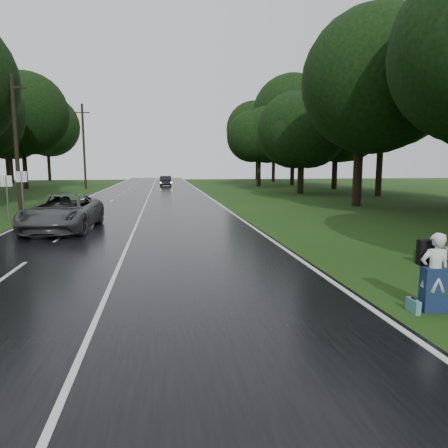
{
  "coord_description": "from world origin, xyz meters",
  "views": [
    {
      "loc": [
        1.38,
        -10.27,
        3.13
      ],
      "look_at": [
        3.46,
        3.53,
        1.1
      ],
      "focal_mm": 32.76,
      "sensor_mm": 36.0,
      "label": 1
    }
  ],
  "objects": [
    {
      "name": "ground",
      "position": [
        0.0,
        0.0,
        0.0
      ],
      "size": [
        160.0,
        160.0,
        0.0
      ],
      "primitive_type": "plane",
      "color": "#1F3E12",
      "rests_on": "ground"
    },
    {
      "name": "road",
      "position": [
        0.0,
        20.0,
        0.02
      ],
      "size": [
        12.0,
        140.0,
        0.04
      ],
      "primitive_type": "cube",
      "color": "black",
      "rests_on": "ground"
    },
    {
      "name": "lane_center",
      "position": [
        0.0,
        20.0,
        0.04
      ],
      "size": [
        0.12,
        140.0,
        0.01
      ],
      "primitive_type": "cube",
      "color": "silver",
      "rests_on": "road"
    },
    {
      "name": "grey_car",
      "position": [
        -3.33,
        9.89,
        0.9
      ],
      "size": [
        3.16,
        6.3,
        1.71
      ],
      "primitive_type": "imported",
      "rotation": [
        0.0,
        0.0,
        6.23
      ],
      "color": "#444749",
      "rests_on": "road"
    },
    {
      "name": "far_car",
      "position": [
        1.87,
        50.17,
        0.79
      ],
      "size": [
        1.72,
        4.57,
        1.49
      ],
      "primitive_type": "imported",
      "rotation": [
        0.0,
        0.0,
        3.11
      ],
      "color": "black",
      "rests_on": "road"
    },
    {
      "name": "hitchhiker",
      "position": [
        7.08,
        -2.56,
        0.8
      ],
      "size": [
        0.67,
        0.62,
        1.72
      ],
      "color": "silver",
      "rests_on": "ground"
    },
    {
      "name": "suitcase",
      "position": [
        6.63,
        -2.6,
        0.14
      ],
      "size": [
        0.13,
        0.41,
        0.29
      ],
      "primitive_type": "cube",
      "rotation": [
        0.0,
        0.0,
        6.26
      ],
      "color": "teal",
      "rests_on": "ground"
    },
    {
      "name": "utility_pole_mid",
      "position": [
        -8.5,
        20.01,
        0.0
      ],
      "size": [
        1.8,
        0.28,
        9.22
      ],
      "primitive_type": null,
      "color": "black",
      "rests_on": "ground"
    },
    {
      "name": "utility_pole_far",
      "position": [
        -8.5,
        45.08,
        0.0
      ],
      "size": [
        1.8,
        0.28,
        10.79
      ],
      "primitive_type": null,
      "color": "black",
      "rests_on": "ground"
    },
    {
      "name": "road_sign_a",
      "position": [
        -7.2,
        14.02,
        0.0
      ],
      "size": [
        0.61,
        0.1,
        2.54
      ],
      "primitive_type": null,
      "color": "white",
      "rests_on": "ground"
    },
    {
      "name": "road_sign_b",
      "position": [
        -7.2,
        16.54,
        0.0
      ],
      "size": [
        0.66,
        0.1,
        2.73
      ],
      "primitive_type": null,
      "color": "white",
      "rests_on": "ground"
    },
    {
      "name": "tree_left_f",
      "position": [
        -16.4,
        46.96,
        0.0
      ],
      "size": [
        10.85,
        10.85,
        16.95
      ],
      "primitive_type": null,
      "color": "black",
      "rests_on": "ground"
    },
    {
      "name": "tree_right_d",
      "position": [
        16.01,
        18.98,
        0.0
      ],
      "size": [
        9.94,
        9.94,
        15.52
      ],
      "primitive_type": null,
      "color": "black",
      "rests_on": "ground"
    },
    {
      "name": "tree_right_e",
      "position": [
        16.33,
        32.8,
        0.0
      ],
      "size": [
        7.24,
        7.24,
        11.31
      ],
      "primitive_type": null,
      "color": "black",
      "rests_on": "ground"
    },
    {
      "name": "tree_right_f",
      "position": [
        15.46,
        48.85,
        0.0
      ],
      "size": [
        8.4,
        8.4,
        13.12
      ],
      "primitive_type": null,
      "color": "black",
      "rests_on": "ground"
    }
  ]
}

